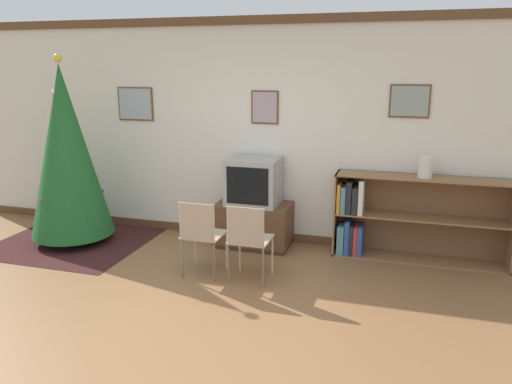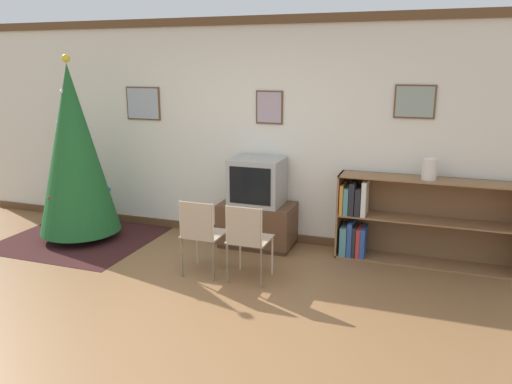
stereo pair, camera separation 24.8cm
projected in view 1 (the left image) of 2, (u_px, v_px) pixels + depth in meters
The scene contains 10 objects.
ground_plane at pixel (176, 331), 4.15m from camera, with size 24.00×24.00×0.00m, color brown.
wall_back at pixel (258, 132), 6.09m from camera, with size 8.60×0.11×2.70m.
area_rug at pixel (75, 241), 6.26m from camera, with size 1.80×1.68×0.01m.
christmas_tree at pixel (67, 152), 5.98m from camera, with size 0.99×0.99×2.26m.
tv_console at pixel (254, 225), 6.05m from camera, with size 0.89×0.52×0.53m.
television at pixel (254, 181), 5.91m from camera, with size 0.61×0.51×0.55m.
folding_chair_left at pixel (201, 233), 5.11m from camera, with size 0.40×0.40×0.82m.
folding_chair_right at pixel (248, 238), 4.96m from camera, with size 0.40×0.40×0.82m.
bookshelf at pixel (392, 218), 5.65m from camera, with size 1.89×0.36×0.96m.
vase at pixel (425, 167), 5.38m from camera, with size 0.15×0.15×0.24m.
Camera 1 is at (1.70, -3.39, 2.16)m, focal length 35.00 mm.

